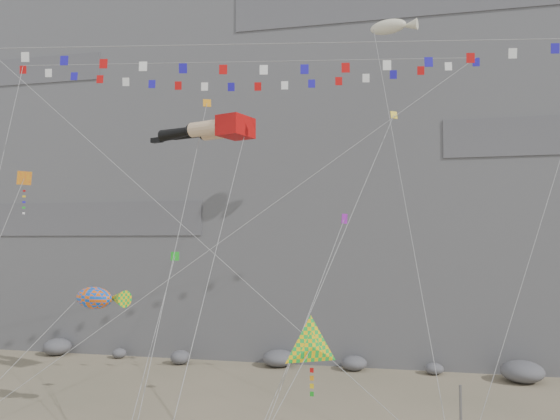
# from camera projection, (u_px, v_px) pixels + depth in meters

# --- Properties ---
(cliff) EXTENTS (80.00, 28.00, 50.00)m
(cliff) POSITION_uv_depth(u_px,v_px,m) (309.00, 104.00, 59.61)
(cliff) COLOR slate
(cliff) RESTS_ON ground
(talus_boulders) EXTENTS (60.00, 3.00, 1.20)m
(talus_boulders) POSITION_uv_depth(u_px,v_px,m) (279.00, 359.00, 43.62)
(talus_boulders) COLOR slate
(talus_boulders) RESTS_ON ground
(legs_kite) EXTENTS (7.31, 16.51, 21.75)m
(legs_kite) POSITION_uv_depth(u_px,v_px,m) (210.00, 131.00, 33.64)
(legs_kite) COLOR #BD0C0B
(legs_kite) RESTS_ON ground
(flag_banner_upper) EXTENTS (29.67, 13.71, 27.36)m
(flag_banner_upper) POSITION_uv_depth(u_px,v_px,m) (244.00, 62.00, 35.97)
(flag_banner_upper) COLOR #BD0C0B
(flag_banner_upper) RESTS_ON ground
(flag_banner_lower) EXTENTS (33.50, 7.36, 23.51)m
(flag_banner_lower) POSITION_uv_depth(u_px,v_px,m) (284.00, 44.00, 30.26)
(flag_banner_lower) COLOR #BD0C0B
(flag_banner_lower) RESTS_ON ground
(harlequin_kite) EXTENTS (1.79, 7.25, 15.15)m
(harlequin_kite) POSITION_uv_depth(u_px,v_px,m) (24.00, 179.00, 32.68)
(harlequin_kite) COLOR red
(harlequin_kite) RESTS_ON ground
(fish_windsock) EXTENTS (7.43, 6.39, 10.00)m
(fish_windsock) POSITION_uv_depth(u_px,v_px,m) (94.00, 298.00, 30.95)
(fish_windsock) COLOR #FF600D
(fish_windsock) RESTS_ON ground
(delta_kite) EXTENTS (4.09, 4.74, 7.80)m
(delta_kite) POSITION_uv_depth(u_px,v_px,m) (311.00, 347.00, 22.38)
(delta_kite) COLOR yellow
(delta_kite) RESTS_ON ground
(blimp_windsock) EXTENTS (4.80, 15.28, 28.76)m
(blimp_windsock) POSITION_uv_depth(u_px,v_px,m) (388.00, 28.00, 37.87)
(blimp_windsock) COLOR beige
(blimp_windsock) RESTS_ON ground
(small_kite_a) EXTENTS (1.64, 12.75, 22.47)m
(small_kite_a) POSITION_uv_depth(u_px,v_px,m) (206.00, 108.00, 34.91)
(small_kite_a) COLOR orange
(small_kite_a) RESTS_ON ground
(small_kite_b) EXTENTS (3.84, 10.08, 14.97)m
(small_kite_b) POSITION_uv_depth(u_px,v_px,m) (343.00, 222.00, 29.33)
(small_kite_b) COLOR purple
(small_kite_b) RESTS_ON ground
(small_kite_c) EXTENTS (2.48, 10.73, 13.71)m
(small_kite_c) POSITION_uv_depth(u_px,v_px,m) (174.00, 259.00, 31.33)
(small_kite_c) COLOR #189F1D
(small_kite_c) RESTS_ON ground
(small_kite_d) EXTENTS (6.80, 14.14, 23.22)m
(small_kite_d) POSITION_uv_depth(u_px,v_px,m) (391.00, 122.00, 33.51)
(small_kite_d) COLOR yellow
(small_kite_d) RESTS_ON ground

